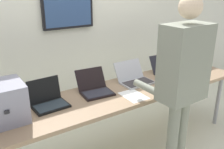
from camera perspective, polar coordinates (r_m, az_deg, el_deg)
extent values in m
cube|color=beige|center=(3.16, 2.97, -16.65)|extent=(8.00, 8.00, 0.04)
cube|color=silver|center=(3.55, -7.64, 9.85)|extent=(8.00, 0.06, 2.48)
cube|color=black|center=(3.39, -10.10, 15.04)|extent=(0.70, 0.05, 0.56)
cube|color=navy|center=(3.37, -9.99, 15.03)|extent=(0.64, 0.02, 0.50)
cube|color=#917457|center=(2.76, 3.25, -3.85)|extent=(2.98, 0.70, 0.04)
cylinder|color=gray|center=(3.72, 23.13, -5.41)|extent=(0.05, 0.05, 0.73)
cylinder|color=gray|center=(3.99, 17.27, -2.96)|extent=(0.05, 0.05, 0.73)
cube|color=gray|center=(2.29, -23.93, -5.94)|extent=(0.37, 0.37, 0.33)
cube|color=black|center=(2.12, -22.96, -7.94)|extent=(0.04, 0.01, 0.03)
cube|color=black|center=(2.45, -13.88, -7.06)|extent=(0.33, 0.25, 0.02)
cube|color=#283339|center=(2.43, -13.79, -6.92)|extent=(0.30, 0.20, 0.00)
cube|color=black|center=(2.51, -15.34, -3.37)|extent=(0.32, 0.07, 0.23)
cube|color=silver|center=(2.51, -15.36, -3.36)|extent=(0.29, 0.05, 0.20)
cube|color=black|center=(2.64, -3.37, -4.37)|extent=(0.34, 0.26, 0.02)
cube|color=#282932|center=(2.62, -3.27, -4.23)|extent=(0.31, 0.21, 0.00)
cube|color=black|center=(2.74, -4.96, -0.91)|extent=(0.33, 0.15, 0.21)
cube|color=white|center=(2.75, -4.98, -0.93)|extent=(0.30, 0.13, 0.18)
cube|color=#B1B4B8|center=(2.92, 5.87, -1.91)|extent=(0.37, 0.24, 0.02)
cube|color=#322E30|center=(2.91, 6.02, -1.76)|extent=(0.35, 0.19, 0.00)
cube|color=#B1B4B8|center=(3.01, 3.85, 1.09)|extent=(0.37, 0.12, 0.21)
cube|color=black|center=(3.01, 3.82, 1.08)|extent=(0.35, 0.10, 0.18)
cube|color=black|center=(3.25, 13.00, 0.00)|extent=(0.34, 0.25, 0.02)
cube|color=#272831|center=(3.24, 13.15, 0.13)|extent=(0.31, 0.20, 0.00)
cube|color=black|center=(3.33, 11.24, 2.63)|extent=(0.34, 0.14, 0.20)
cube|color=silver|center=(3.34, 11.20, 2.62)|extent=(0.31, 0.12, 0.17)
cube|color=#20282B|center=(3.61, 18.60, 1.50)|extent=(0.36, 0.28, 0.02)
cube|color=#29322C|center=(3.60, 18.77, 1.62)|extent=(0.33, 0.22, 0.00)
cube|color=#20282B|center=(3.69, 16.72, 4.09)|extent=(0.36, 0.14, 0.23)
cube|color=black|center=(3.70, 16.68, 4.08)|extent=(0.33, 0.12, 0.20)
cylinder|color=gray|center=(2.57, 13.64, -14.48)|extent=(0.11, 0.11, 0.87)
cylinder|color=gray|center=(2.65, 15.47, -13.48)|extent=(0.11, 0.11, 0.87)
cube|color=gray|center=(2.27, 16.29, 2.51)|extent=(0.45, 0.27, 0.69)
sphere|color=beige|center=(2.18, 17.56, 14.59)|extent=(0.20, 0.20, 0.20)
cylinder|color=gray|center=(2.44, 7.91, -2.97)|extent=(0.08, 0.32, 0.07)
cylinder|color=gray|center=(2.67, 13.14, -1.30)|extent=(0.08, 0.32, 0.07)
cube|color=white|center=(2.62, 4.94, -4.85)|extent=(0.22, 0.30, 0.00)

